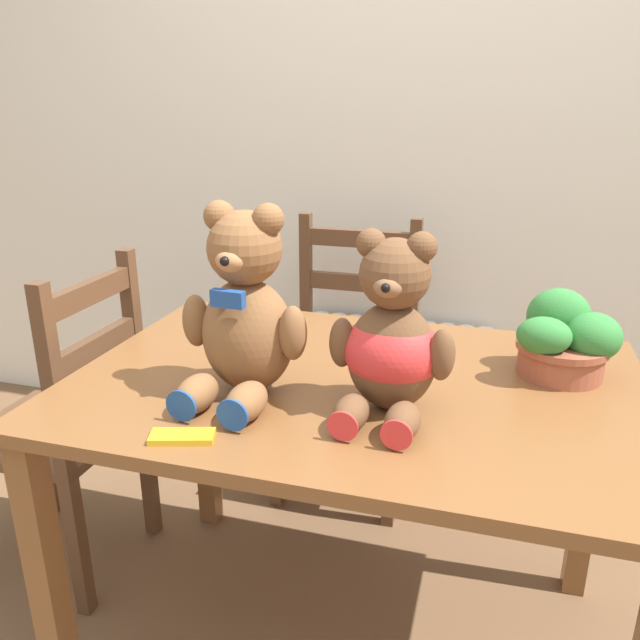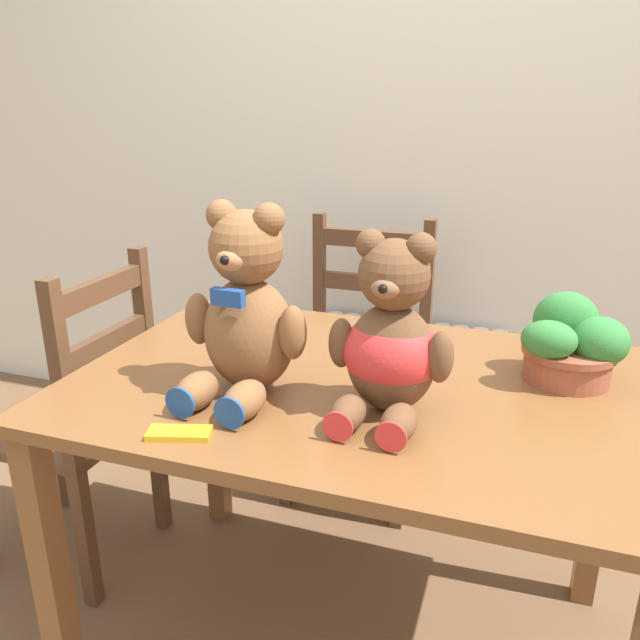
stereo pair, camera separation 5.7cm
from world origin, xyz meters
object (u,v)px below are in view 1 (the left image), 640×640
(wooden_chair_behind, at_px, (349,365))
(teddy_bear_right, at_px, (391,342))
(chocolate_bar, at_px, (182,437))
(teddy_bear_left, at_px, (244,314))
(potted_plant, at_px, (565,340))
(wooden_chair_side, at_px, (64,427))

(wooden_chair_behind, height_order, teddy_bear_right, teddy_bear_right)
(wooden_chair_behind, distance_m, chocolate_bar, 1.15)
(wooden_chair_behind, xyz_separation_m, chocolate_bar, (-0.05, -1.11, 0.31))
(teddy_bear_right, distance_m, chocolate_bar, 0.44)
(teddy_bear_left, height_order, teddy_bear_right, teddy_bear_left)
(teddy_bear_right, bearing_deg, potted_plant, -139.01)
(wooden_chair_behind, height_order, potted_plant, wooden_chair_behind)
(wooden_chair_side, bearing_deg, chocolate_bar, -124.14)
(potted_plant, bearing_deg, teddy_bear_right, -141.65)
(teddy_bear_left, distance_m, chocolate_bar, 0.29)
(wooden_chair_behind, height_order, teddy_bear_left, teddy_bear_left)
(potted_plant, bearing_deg, wooden_chair_behind, 136.92)
(wooden_chair_behind, relative_size, teddy_bear_left, 2.42)
(wooden_chair_side, xyz_separation_m, chocolate_bar, (0.64, -0.43, 0.31))
(chocolate_bar, bearing_deg, wooden_chair_side, 145.86)
(teddy_bear_right, xyz_separation_m, potted_plant, (0.35, 0.28, -0.06))
(wooden_chair_side, bearing_deg, wooden_chair_behind, -45.66)
(potted_plant, distance_m, chocolate_bar, 0.86)
(teddy_bear_right, bearing_deg, wooden_chair_side, -8.94)
(wooden_chair_behind, bearing_deg, teddy_bear_right, 108.58)
(chocolate_bar, bearing_deg, teddy_bear_right, 33.97)
(teddy_bear_left, bearing_deg, chocolate_bar, 84.67)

